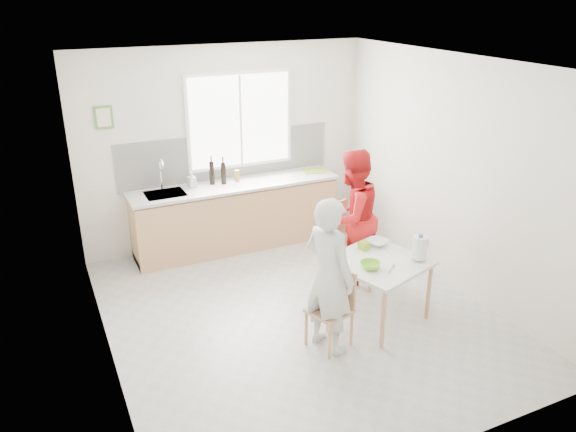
# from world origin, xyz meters

# --- Properties ---
(ground) EXTENTS (4.50, 4.50, 0.00)m
(ground) POSITION_xyz_m (0.00, 0.00, 0.00)
(ground) COLOR #B7B7B2
(ground) RESTS_ON ground
(room_shell) EXTENTS (4.50, 4.50, 4.50)m
(room_shell) POSITION_xyz_m (0.00, 0.00, 1.64)
(room_shell) COLOR silver
(room_shell) RESTS_ON ground
(window) EXTENTS (1.50, 0.06, 1.30)m
(window) POSITION_xyz_m (0.20, 2.23, 1.70)
(window) COLOR white
(window) RESTS_ON room_shell
(backsplash) EXTENTS (3.00, 0.02, 0.65)m
(backsplash) POSITION_xyz_m (0.00, 2.24, 1.23)
(backsplash) COLOR white
(backsplash) RESTS_ON room_shell
(picture_frame) EXTENTS (0.22, 0.03, 0.28)m
(picture_frame) POSITION_xyz_m (-1.55, 2.23, 1.90)
(picture_frame) COLOR #52843C
(picture_frame) RESTS_ON room_shell
(kitchen_counter) EXTENTS (2.84, 0.64, 1.37)m
(kitchen_counter) POSITION_xyz_m (-0.00, 1.95, 0.42)
(kitchen_counter) COLOR tan
(kitchen_counter) RESTS_ON ground
(dining_table) EXTENTS (1.14, 1.14, 0.69)m
(dining_table) POSITION_xyz_m (0.72, -0.42, 0.62)
(dining_table) COLOR white
(dining_table) RESTS_ON ground
(chair_left) EXTENTS (0.47, 0.47, 0.81)m
(chair_left) POSITION_xyz_m (0.07, -0.64, 0.45)
(chair_left) COLOR tan
(chair_left) RESTS_ON ground
(chair_far) EXTENTS (0.58, 0.58, 0.99)m
(chair_far) POSITION_xyz_m (0.80, 0.47, 0.54)
(chair_far) COLOR tan
(chair_far) RESTS_ON ground
(person_white) EXTENTS (0.55, 0.67, 1.60)m
(person_white) POSITION_xyz_m (-0.01, -0.67, 0.80)
(person_white) COLOR silver
(person_white) RESTS_ON ground
(person_red) EXTENTS (0.96, 0.85, 1.66)m
(person_red) POSITION_xyz_m (0.91, 0.44, 0.83)
(person_red) COLOR red
(person_red) RESTS_ON ground
(bowl_green) EXTENTS (0.27, 0.27, 0.07)m
(bowl_green) POSITION_xyz_m (0.55, -0.54, 0.73)
(bowl_green) COLOR #7DD431
(bowl_green) RESTS_ON dining_table
(bowl_white) EXTENTS (0.29, 0.29, 0.06)m
(bowl_white) POSITION_xyz_m (0.93, -0.09, 0.72)
(bowl_white) COLOR white
(bowl_white) RESTS_ON dining_table
(milk_jug) EXTENTS (0.21, 0.15, 0.27)m
(milk_jug) POSITION_xyz_m (1.12, -0.59, 0.84)
(milk_jug) COLOR white
(milk_jug) RESTS_ON dining_table
(green_box) EXTENTS (0.13, 0.13, 0.09)m
(green_box) POSITION_xyz_m (0.73, -0.13, 0.74)
(green_box) COLOR #87B329
(green_box) RESTS_ON dining_table
(spoon) EXTENTS (0.13, 0.11, 0.01)m
(spoon) POSITION_xyz_m (0.72, -0.66, 0.70)
(spoon) COLOR #A5A5AA
(spoon) RESTS_ON dining_table
(cutting_board) EXTENTS (0.40, 0.33, 0.01)m
(cutting_board) POSITION_xyz_m (1.22, 1.97, 0.93)
(cutting_board) COLOR #87B429
(cutting_board) RESTS_ON kitchen_counter
(wine_bottle_a) EXTENTS (0.07, 0.07, 0.32)m
(wine_bottle_a) POSITION_xyz_m (-0.29, 2.05, 1.08)
(wine_bottle_a) COLOR black
(wine_bottle_a) RESTS_ON kitchen_counter
(wine_bottle_b) EXTENTS (0.07, 0.07, 0.30)m
(wine_bottle_b) POSITION_xyz_m (-0.14, 2.00, 1.07)
(wine_bottle_b) COLOR black
(wine_bottle_b) RESTS_ON kitchen_counter
(jar_amber) EXTENTS (0.06, 0.06, 0.16)m
(jar_amber) POSITION_xyz_m (0.05, 2.01, 1.00)
(jar_amber) COLOR olive
(jar_amber) RESTS_ON kitchen_counter
(soap_bottle) EXTENTS (0.11, 0.11, 0.21)m
(soap_bottle) POSITION_xyz_m (-0.56, 2.05, 1.02)
(soap_bottle) COLOR #999999
(soap_bottle) RESTS_ON kitchen_counter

